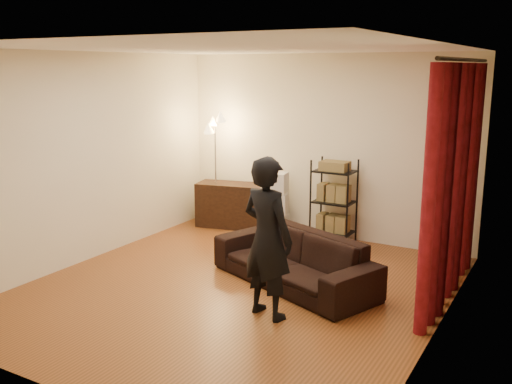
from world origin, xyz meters
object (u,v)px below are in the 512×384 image
Objects in this scene: media_cabinet at (235,205)px; storage_boxes at (274,203)px; floor_lamp at (216,172)px; sofa at (294,259)px; person at (267,238)px; wire_shelf at (334,202)px.

media_cabinet is 1.26× the size of storage_boxes.
storage_boxes is 0.54× the size of floor_lamp.
media_cabinet is 0.68× the size of floor_lamp.
sofa is at bearing -54.98° from media_cabinet.
storage_boxes reaches higher than sofa.
person is 1.74× the size of storage_boxes.
person is 2.97m from storage_boxes.
sofa is at bearing -36.73° from floor_lamp.
wire_shelf reaches higher than media_cabinet.
storage_boxes is at bearing 6.37° from floor_lamp.
person is at bearing -64.76° from media_cabinet.
media_cabinet is 0.61m from floor_lamp.
person is 0.94× the size of floor_lamp.
person reaches higher than sofa.
storage_boxes is 1.07m from floor_lamp.
floor_lamp is at bearing 164.89° from sofa.
person is at bearing -59.47° from sofa.
media_cabinet is 0.73m from storage_boxes.
sofa is 1.26× the size of person.
sofa is 1.77m from wire_shelf.
person is 3.39m from media_cabinet.
sofa is at bearing -95.58° from wire_shelf.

